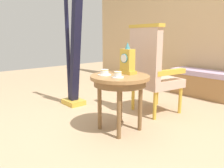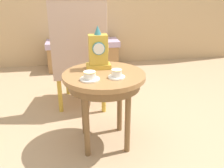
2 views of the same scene
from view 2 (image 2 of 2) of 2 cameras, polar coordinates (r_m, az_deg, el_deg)
name	(u,v)px [view 2 (image 2 of 2)]	position (r m, az deg, el deg)	size (l,w,h in m)	color
ground_plane	(97,140)	(2.13, -3.53, -12.87)	(10.00, 10.00, 0.00)	tan
side_table	(104,83)	(1.87, -1.84, 0.14)	(0.62, 0.62, 0.60)	#9E7042
teacup_left	(90,76)	(1.71, -5.20, 1.82)	(0.14, 0.14, 0.06)	white
teacup_right	(117,74)	(1.74, 1.07, 2.33)	(0.12, 0.12, 0.06)	white
mantel_clock	(98,52)	(1.92, -3.23, 7.50)	(0.19, 0.11, 0.34)	gold
armchair	(81,53)	(2.47, -7.13, 7.23)	(0.62, 0.61, 1.14)	#CCA893
window_bench	(83,55)	(3.83, -6.67, 6.80)	(1.08, 0.40, 0.44)	#B299B7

